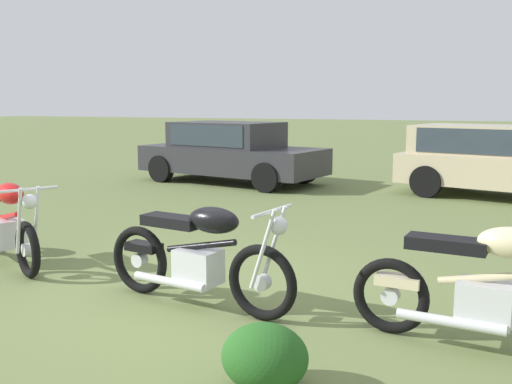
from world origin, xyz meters
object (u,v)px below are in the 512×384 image
(motorcycle_red, at_px, (7,223))
(motorcycle_cream, at_px, (486,289))
(car_charcoal, at_px, (230,149))
(motorcycle_black, at_px, (198,255))
(car_beige, at_px, (501,156))
(shrub_low, at_px, (265,357))

(motorcycle_red, distance_m, motorcycle_cream, 5.21)
(car_charcoal, bearing_deg, motorcycle_black, -56.12)
(motorcycle_black, distance_m, motorcycle_cream, 2.48)
(car_charcoal, bearing_deg, motorcycle_cream, -42.71)
(car_beige, xyz_separation_m, shrub_low, (-1.54, -9.09, -0.61))
(shrub_low, bearing_deg, motorcycle_cream, 41.56)
(motorcycle_cream, bearing_deg, car_beige, 94.45)
(motorcycle_cream, bearing_deg, motorcycle_black, -175.41)
(motorcycle_red, xyz_separation_m, car_beige, (5.40, 7.43, 0.34))
(motorcycle_cream, xyz_separation_m, shrub_low, (-1.34, -1.19, -0.27))
(motorcycle_red, relative_size, shrub_low, 3.09)
(car_charcoal, relative_size, shrub_low, 7.91)
(motorcycle_red, xyz_separation_m, motorcycle_black, (2.72, -0.42, -0.01))
(car_charcoal, xyz_separation_m, car_beige, (5.93, 0.00, 0.04))
(motorcycle_red, bearing_deg, motorcycle_black, 19.81)
(motorcycle_cream, height_order, shrub_low, motorcycle_cream)
(motorcycle_cream, distance_m, car_beige, 7.91)
(motorcycle_red, bearing_deg, shrub_low, 5.23)
(motorcycle_red, xyz_separation_m, shrub_low, (3.85, -1.66, -0.27))
(motorcycle_red, height_order, car_beige, car_beige)
(car_beige, bearing_deg, motorcycle_black, -94.27)
(motorcycle_red, xyz_separation_m, car_charcoal, (-0.53, 7.42, 0.31))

